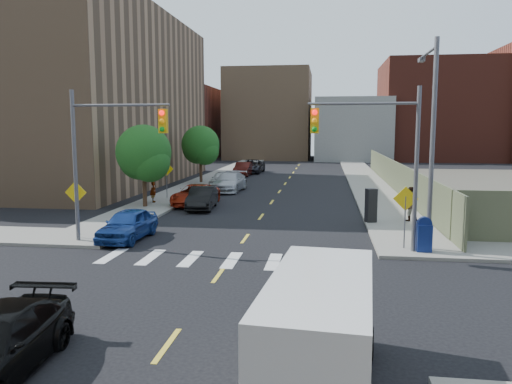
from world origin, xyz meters
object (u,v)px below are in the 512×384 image
(cargo_van, at_px, (320,328))
(mailbox, at_px, (424,235))
(pedestrian_east, at_px, (410,204))
(parked_car_black, at_px, (202,198))
(payphone, at_px, (371,205))
(parked_car_silver, at_px, (229,182))
(pedestrian_west, at_px, (153,189))
(parked_car_grey, at_px, (251,166))
(parked_car_red, at_px, (195,195))
(parked_car_blue, at_px, (128,225))
(parked_car_maroon, at_px, (243,169))
(parked_car_white, at_px, (222,179))

(cargo_van, bearing_deg, mailbox, 74.85)
(mailbox, height_order, pedestrian_east, pedestrian_east)
(parked_car_black, height_order, payphone, payphone)
(parked_car_black, height_order, mailbox, mailbox)
(parked_car_black, xyz_separation_m, cargo_van, (7.94, -21.75, 0.52))
(parked_car_silver, bearing_deg, pedestrian_west, -112.76)
(parked_car_black, distance_m, payphone, 11.20)
(mailbox, distance_m, payphone, 6.62)
(parked_car_silver, bearing_deg, parked_car_grey, 96.10)
(parked_car_red, bearing_deg, mailbox, -39.01)
(parked_car_silver, distance_m, cargo_van, 32.03)
(parked_car_blue, relative_size, parked_car_red, 0.84)
(parked_car_black, xyz_separation_m, pedestrian_east, (12.67, -3.28, 0.38))
(parked_car_blue, bearing_deg, parked_car_red, 89.42)
(parked_car_black, height_order, parked_car_maroon, parked_car_maroon)
(parked_car_white, bearing_deg, parked_car_grey, 90.29)
(cargo_van, height_order, payphone, cargo_van)
(parked_car_black, bearing_deg, cargo_van, -75.01)
(parked_car_blue, distance_m, parked_car_silver, 18.64)
(parked_car_blue, height_order, cargo_van, cargo_van)
(parked_car_silver, bearing_deg, parked_car_black, -86.31)
(parked_car_red, bearing_deg, parked_car_silver, 87.02)
(payphone, distance_m, pedestrian_east, 2.26)
(payphone, distance_m, pedestrian_west, 15.35)
(pedestrian_west, bearing_deg, parked_car_black, -133.42)
(parked_car_silver, height_order, payphone, payphone)
(cargo_van, xyz_separation_m, pedestrian_west, (-11.80, 23.26, -0.15))
(parked_car_white, distance_m, parked_car_maroon, 10.34)
(parked_car_grey, height_order, cargo_van, cargo_van)
(parked_car_white, bearing_deg, parked_car_silver, -65.00)
(parked_car_black, relative_size, parked_car_grey, 0.78)
(parked_car_grey, bearing_deg, cargo_van, -77.48)
(parked_car_maroon, relative_size, payphone, 2.48)
(parked_car_blue, height_order, pedestrian_east, pedestrian_east)
(parked_car_white, distance_m, pedestrian_east, 21.04)
(parked_car_blue, relative_size, parked_car_grey, 0.76)
(parked_car_silver, bearing_deg, payphone, -47.76)
(payphone, bearing_deg, cargo_van, -120.48)
(parked_car_silver, height_order, parked_car_white, parked_car_silver)
(parked_car_black, relative_size, mailbox, 3.00)
(parked_car_silver, bearing_deg, parked_car_white, 116.07)
(parked_car_red, height_order, pedestrian_east, pedestrian_east)
(payphone, bearing_deg, pedestrian_west, 137.04)
(parked_car_silver, bearing_deg, cargo_van, -71.96)
(parked_car_grey, xyz_separation_m, mailbox, (12.85, -36.85, 0.08))
(parked_car_black, bearing_deg, mailbox, -45.44)
(payphone, relative_size, pedestrian_west, 0.98)
(parked_car_red, xyz_separation_m, parked_car_silver, (0.87, 7.71, 0.08))
(parked_car_black, xyz_separation_m, mailbox, (12.12, -10.31, 0.14))
(parked_car_red, relative_size, pedestrian_west, 2.70)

